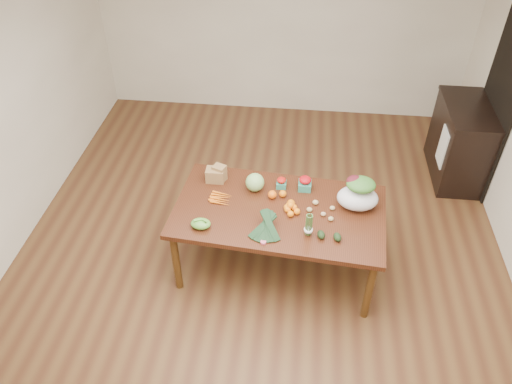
# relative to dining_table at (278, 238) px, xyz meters

# --- Properties ---
(floor) EXTENTS (6.00, 6.00, 0.00)m
(floor) POSITION_rel_dining_table_xyz_m (-0.19, 0.10, -0.38)
(floor) COLOR brown
(floor) RESTS_ON ground
(room_walls) EXTENTS (5.02, 6.02, 2.70)m
(room_walls) POSITION_rel_dining_table_xyz_m (-0.19, 0.10, 0.97)
(room_walls) COLOR white
(room_walls) RESTS_ON floor
(dining_table) EXTENTS (2.01, 1.23, 0.75)m
(dining_table) POSITION_rel_dining_table_xyz_m (0.00, 0.00, 0.00)
(dining_table) COLOR #43200F
(dining_table) RESTS_ON floor
(doorway_dark) EXTENTS (0.02, 1.00, 2.10)m
(doorway_dark) POSITION_rel_dining_table_xyz_m (2.29, 1.70, 0.68)
(doorway_dark) COLOR black
(doorway_dark) RESTS_ON floor
(cabinet) EXTENTS (0.52, 1.02, 0.94)m
(cabinet) POSITION_rel_dining_table_xyz_m (2.03, 1.74, 0.10)
(cabinet) COLOR black
(cabinet) RESTS_ON floor
(dish_towel) EXTENTS (0.02, 0.28, 0.45)m
(dish_towel) POSITION_rel_dining_table_xyz_m (1.77, 1.50, 0.18)
(dish_towel) COLOR white
(dish_towel) RESTS_ON cabinet
(paper_bag) EXTENTS (0.25, 0.21, 0.17)m
(paper_bag) POSITION_rel_dining_table_xyz_m (-0.65, 0.36, 0.46)
(paper_bag) COLOR olive
(paper_bag) RESTS_ON dining_table
(cabbage) EXTENTS (0.18, 0.18, 0.18)m
(cabbage) POSITION_rel_dining_table_xyz_m (-0.25, 0.26, 0.46)
(cabbage) COLOR #8CC16F
(cabbage) RESTS_ON dining_table
(strawberry_basket_a) EXTENTS (0.10, 0.10, 0.09)m
(strawberry_basket_a) POSITION_rel_dining_table_xyz_m (-0.00, 0.33, 0.42)
(strawberry_basket_a) COLOR red
(strawberry_basket_a) RESTS_ON dining_table
(strawberry_basket_b) EXTENTS (0.13, 0.13, 0.11)m
(strawberry_basket_b) POSITION_rel_dining_table_xyz_m (0.22, 0.33, 0.43)
(strawberry_basket_b) COLOR red
(strawberry_basket_b) RESTS_ON dining_table
(orange_a) EXTENTS (0.08, 0.08, 0.08)m
(orange_a) POSITION_rel_dining_table_xyz_m (-0.08, 0.16, 0.42)
(orange_a) COLOR orange
(orange_a) RESTS_ON dining_table
(orange_b) EXTENTS (0.07, 0.07, 0.07)m
(orange_b) POSITION_rel_dining_table_xyz_m (0.02, 0.19, 0.41)
(orange_b) COLOR orange
(orange_b) RESTS_ON dining_table
(orange_c) EXTENTS (0.07, 0.07, 0.07)m
(orange_c) POSITION_rel_dining_table_xyz_m (0.10, 0.06, 0.41)
(orange_c) COLOR orange
(orange_c) RESTS_ON dining_table
(mandarin_cluster) EXTENTS (0.19, 0.19, 0.10)m
(mandarin_cluster) POSITION_rel_dining_table_xyz_m (0.10, -0.00, 0.42)
(mandarin_cluster) COLOR #FF9C0F
(mandarin_cluster) RESTS_ON dining_table
(carrots) EXTENTS (0.23, 0.21, 0.03)m
(carrots) POSITION_rel_dining_table_xyz_m (-0.56, 0.08, 0.39)
(carrots) COLOR #DA5412
(carrots) RESTS_ON dining_table
(snap_pea_bag) EXTENTS (0.18, 0.13, 0.08)m
(snap_pea_bag) POSITION_rel_dining_table_xyz_m (-0.67, -0.31, 0.42)
(snap_pea_bag) COLOR #69B83E
(snap_pea_bag) RESTS_ON dining_table
(kale_bunch) EXTENTS (0.35, 0.43, 0.16)m
(kale_bunch) POSITION_rel_dining_table_xyz_m (-0.09, -0.34, 0.45)
(kale_bunch) COLOR black
(kale_bunch) RESTS_ON dining_table
(asparagus_bundle) EXTENTS (0.09, 0.12, 0.26)m
(asparagus_bundle) POSITION_rel_dining_table_xyz_m (0.27, -0.30, 0.50)
(asparagus_bundle) COLOR #54803A
(asparagus_bundle) RESTS_ON dining_table
(potato_a) EXTENTS (0.05, 0.05, 0.05)m
(potato_a) POSITION_rel_dining_table_xyz_m (0.28, 0.00, 0.40)
(potato_a) COLOR #C7BB73
(potato_a) RESTS_ON dining_table
(potato_b) EXTENTS (0.05, 0.04, 0.04)m
(potato_b) POSITION_rel_dining_table_xyz_m (0.40, -0.04, 0.40)
(potato_b) COLOR tan
(potato_b) RESTS_ON dining_table
(potato_c) EXTENTS (0.05, 0.04, 0.04)m
(potato_c) POSITION_rel_dining_table_xyz_m (0.48, 0.05, 0.40)
(potato_c) COLOR tan
(potato_c) RESTS_ON dining_table
(potato_d) EXTENTS (0.06, 0.05, 0.05)m
(potato_d) POSITION_rel_dining_table_xyz_m (0.33, 0.11, 0.40)
(potato_d) COLOR #D3B57A
(potato_d) RESTS_ON dining_table
(potato_e) EXTENTS (0.05, 0.04, 0.04)m
(potato_e) POSITION_rel_dining_table_xyz_m (0.47, -0.10, 0.40)
(potato_e) COLOR tan
(potato_e) RESTS_ON dining_table
(avocado_a) EXTENTS (0.09, 0.11, 0.06)m
(avocado_a) POSITION_rel_dining_table_xyz_m (0.38, -0.32, 0.41)
(avocado_a) COLOR black
(avocado_a) RESTS_ON dining_table
(avocado_b) EXTENTS (0.09, 0.11, 0.06)m
(avocado_b) POSITION_rel_dining_table_xyz_m (0.52, -0.33, 0.41)
(avocado_b) COLOR black
(avocado_b) RESTS_ON dining_table
(salad_bag) EXTENTS (0.40, 0.31, 0.29)m
(salad_bag) POSITION_rel_dining_table_xyz_m (0.71, 0.12, 0.52)
(salad_bag) COLOR white
(salad_bag) RESTS_ON dining_table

